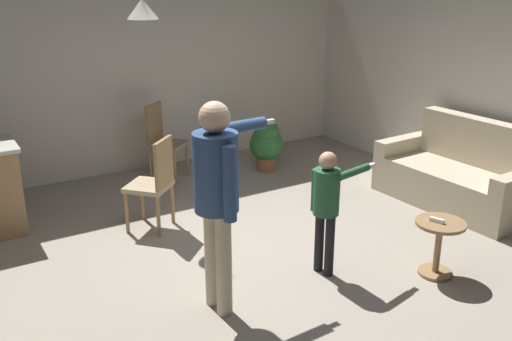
{
  "coord_description": "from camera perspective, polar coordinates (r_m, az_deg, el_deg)",
  "views": [
    {
      "loc": [
        -2.6,
        -4.08,
        2.58
      ],
      "look_at": [
        -0.25,
        -0.23,
        1.0
      ],
      "focal_mm": 39.4,
      "sensor_mm": 36.0,
      "label": 1
    }
  ],
  "objects": [
    {
      "name": "spare_remote_on_table",
      "position": [
        5.2,
        17.89,
        -4.82
      ],
      "size": [
        0.08,
        0.13,
        0.04
      ],
      "primitive_type": "cube",
      "rotation": [
        0.0,
        0.0,
        0.34
      ],
      "color": "white",
      "rests_on": "side_table_by_couch"
    },
    {
      "name": "wall_right",
      "position": [
        7.2,
        23.28,
        7.92
      ],
      "size": [
        0.1,
        6.4,
        2.7
      ],
      "primitive_type": "cube",
      "color": "silver",
      "rests_on": "ground"
    },
    {
      "name": "person_adult",
      "position": [
        4.26,
        -3.9,
        -1.54
      ],
      "size": [
        0.84,
        0.52,
        1.72
      ],
      "rotation": [
        0.0,
        0.0,
        -1.53
      ],
      "color": "tan",
      "rests_on": "ground"
    },
    {
      "name": "wall_back",
      "position": [
        7.83,
        -11.82,
        9.87
      ],
      "size": [
        6.4,
        0.1,
        2.7
      ],
      "primitive_type": "cube",
      "color": "silver",
      "rests_on": "ground"
    },
    {
      "name": "side_table_by_couch",
      "position": [
        5.3,
        18.04,
        -6.87
      ],
      "size": [
        0.44,
        0.44,
        0.52
      ],
      "color": "#99754C",
      "rests_on": "ground"
    },
    {
      "name": "dining_chair_near_wall",
      "position": [
        5.95,
        -10.26,
        -1.02
      ],
      "size": [
        0.59,
        0.59,
        1.0
      ],
      "rotation": [
        0.0,
        0.0,
        0.75
      ],
      "color": "#99754C",
      "rests_on": "ground"
    },
    {
      "name": "person_child",
      "position": [
        4.96,
        7.24,
        -2.93
      ],
      "size": [
        0.62,
        0.33,
        1.16
      ],
      "rotation": [
        0.0,
        0.0,
        -1.37
      ],
      "color": "black",
      "rests_on": "ground"
    },
    {
      "name": "ground",
      "position": [
        5.49,
        0.94,
        -8.75
      ],
      "size": [
        7.68,
        7.68,
        0.0
      ],
      "primitive_type": "plane",
      "color": "#9E9384"
    },
    {
      "name": "couch_floral",
      "position": [
        7.0,
        19.76,
        -0.6
      ],
      "size": [
        0.92,
        1.83,
        1.0
      ],
      "rotation": [
        0.0,
        0.0,
        1.61
      ],
      "color": "beige",
      "rests_on": "ground"
    },
    {
      "name": "dining_chair_by_counter",
      "position": [
        7.45,
        -9.45,
        3.2
      ],
      "size": [
        0.59,
        0.59,
        1.0
      ],
      "rotation": [
        0.0,
        0.0,
        3.83
      ],
      "color": "#99754C",
      "rests_on": "ground"
    },
    {
      "name": "ceiling_light_pendant",
      "position": [
        5.99,
        -11.46,
        15.79
      ],
      "size": [
        0.32,
        0.32,
        0.55
      ],
      "color": "silver"
    },
    {
      "name": "potted_plant_corner",
      "position": [
        7.7,
        1.07,
        2.81
      ],
      "size": [
        0.47,
        0.47,
        0.71
      ],
      "color": "brown",
      "rests_on": "ground"
    }
  ]
}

